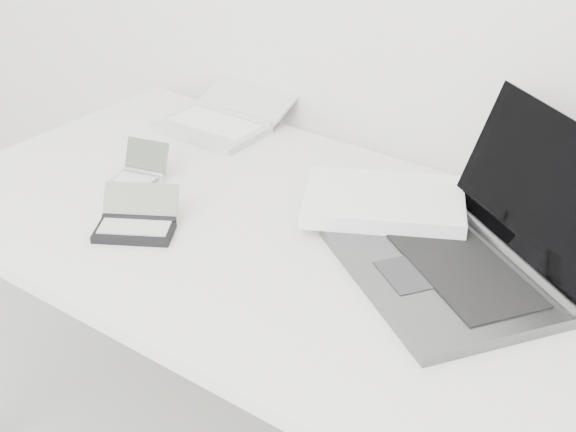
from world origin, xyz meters
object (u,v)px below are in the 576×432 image
Objects in this scene: desk at (313,261)px; laptop_large at (437,231)px; netbook_open_white at (224,118)px; palmtop_charcoal at (136,224)px.

desk is 0.24m from laptop_large.
laptop_large is 2.11× the size of netbook_open_white.
netbook_open_white is (-0.68, 0.21, -0.02)m from laptop_large.
netbook_open_white reaches higher than palmtop_charcoal.
netbook_open_white is at bearing -163.52° from laptop_large.
laptop_large is 0.56m from palmtop_charcoal.
palmtop_charcoal is at bearing -149.40° from desk.
laptop_large is (0.20, 0.10, 0.09)m from desk.
palmtop_charcoal is at bearing -68.74° from netbook_open_white.
palmtop_charcoal reaches higher than desk.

